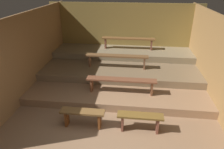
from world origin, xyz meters
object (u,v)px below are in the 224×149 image
object	(u,v)px
bench_middle_center	(117,57)
bench_upper_center	(128,40)
bench_lower_center	(121,81)
bench_floor_left	(83,115)
bench_floor_right	(140,119)

from	to	relation	value
bench_middle_center	bench_upper_center	world-z (taller)	bench_upper_center
bench_lower_center	bench_upper_center	size ratio (longest dim) A/B	0.96
bench_floor_left	bench_floor_right	world-z (taller)	same
bench_floor_right	bench_floor_left	bearing A→B (deg)	180.00
bench_floor_left	bench_upper_center	size ratio (longest dim) A/B	0.51
bench_floor_left	bench_floor_right	xyz separation A→B (m)	(1.31, 0.00, 0.00)
bench_floor_right	bench_middle_center	bearing A→B (deg)	106.96
bench_floor_left	bench_lower_center	xyz separation A→B (m)	(0.79, 1.27, 0.25)
bench_floor_left	bench_middle_center	world-z (taller)	bench_middle_center
bench_lower_center	bench_middle_center	world-z (taller)	bench_middle_center
bench_upper_center	bench_floor_right	bearing A→B (deg)	-83.14
bench_lower_center	bench_middle_center	distance (m)	1.31
bench_floor_right	bench_upper_center	size ratio (longest dim) A/B	0.51
bench_floor_left	bench_floor_right	size ratio (longest dim) A/B	1.00
bench_floor_left	bench_lower_center	world-z (taller)	bench_lower_center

